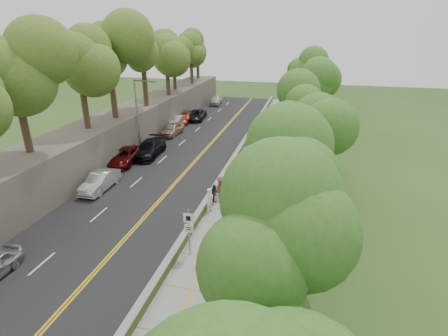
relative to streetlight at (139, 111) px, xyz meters
The scene contains 25 objects.
ground 18.08m from the streetlight, 53.23° to the right, with size 140.00×140.00×0.00m, color #33511E.
road 6.93m from the streetlight, 11.17° to the left, with size 11.20×66.00×0.04m, color black.
sidewalk 13.84m from the streetlight, ahead, with size 4.20×66.00×0.05m, color gray.
jersey_barrier 11.60m from the streetlight, ahead, with size 0.42×66.00×0.60m, color #AFE93B.
rock_embankment 4.15m from the streetlight, 161.78° to the left, with size 5.00×66.00×4.00m, color #595147.
chainlink_fence 15.58m from the streetlight, ahead, with size 0.04×66.00×2.00m, color slate.
trees_embankment 6.46m from the streetlight, 158.49° to the left, with size 6.40×66.00×13.00m, color #5A7E29, non-canonical shape.
trees_fenceside 17.65m from the streetlight, ahead, with size 7.00×66.00×14.00m, color #447C29, non-canonical shape.
streetlight is the anchor object (origin of this frame).
signpost 20.72m from the streetlight, 55.92° to the right, with size 0.62×0.09×3.10m.
construction_barrel 14.76m from the streetlight, 18.00° to the left, with size 0.50×0.50×0.82m, color #FF8A00.
concrete_block 23.64m from the streetlight, 50.67° to the right, with size 1.23×0.92×0.82m, color gray.
car_1 10.83m from the streetlight, 84.35° to the right, with size 1.60×4.58×1.51m, color silver.
car_2 5.39m from the streetlight, 92.08° to the right, with size 2.55×5.52×1.53m, color #5D0E12.
car_3 4.22m from the streetlight, 39.39° to the right, with size 2.32×5.71×1.66m, color black.
car_4 7.86m from the streetlight, 82.36° to the left, with size 1.81×4.51×1.54m, color tan.
car_5 11.82m from the streetlight, 90.71° to the left, with size 1.49×4.26×1.40m, color silver.
car_6 15.67m from the streetlight, 84.47° to the left, with size 2.34×5.07×1.41m, color black.
car_7 13.62m from the streetlight, 88.45° to the left, with size 1.86×4.57×1.33m, color maroon.
car_8 26.90m from the streetlight, 86.85° to the left, with size 1.79×4.45×1.52m, color #B7B7BC.
painter_0 15.34m from the streetlight, 36.87° to the right, with size 0.90×0.58×1.84m, color gold.
painter_1 16.45m from the streetlight, 45.66° to the right, with size 0.68×0.45×1.87m, color white.
painter_2 15.57m from the streetlight, 42.05° to the right, with size 0.76×0.59×1.56m, color black.
painter_3 15.01m from the streetlight, 38.34° to the right, with size 1.18×0.68×1.83m, color brown.
person_far 16.85m from the streetlight, 36.26° to the left, with size 1.07×0.45×1.83m, color black.
Camera 1 is at (7.40, -19.98, 13.12)m, focal length 28.00 mm.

